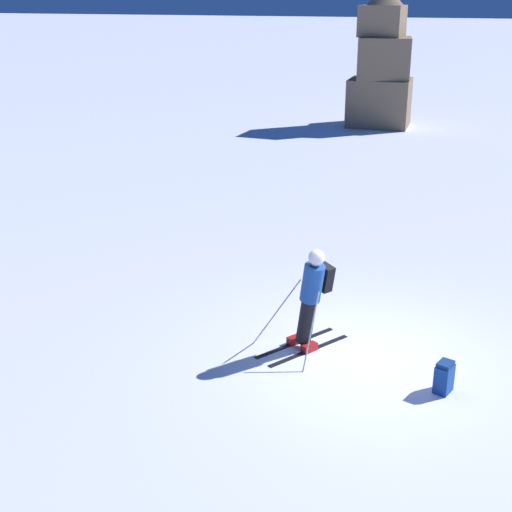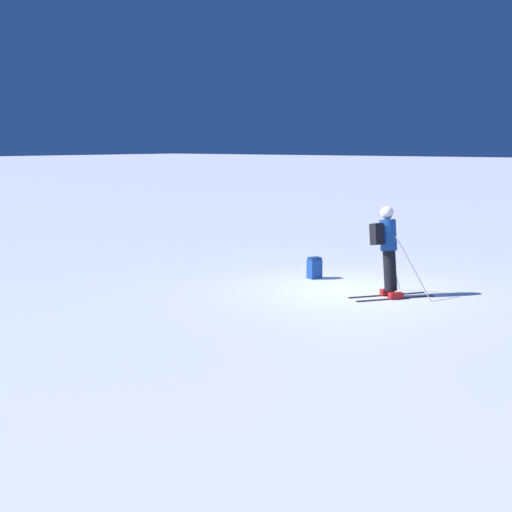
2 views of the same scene
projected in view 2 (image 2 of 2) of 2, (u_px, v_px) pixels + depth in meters
The scene contains 3 objects.
ground_plane at pixel (348, 291), 15.18m from camera, with size 300.00×300.00×0.00m, color white.
skier at pixel (388, 246), 14.56m from camera, with size 1.52×1.69×1.87m.
spare_backpack at pixel (314, 268), 16.56m from camera, with size 0.31×0.36×0.50m.
Camera 2 is at (-7.51, 12.99, 3.11)m, focal length 50.00 mm.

